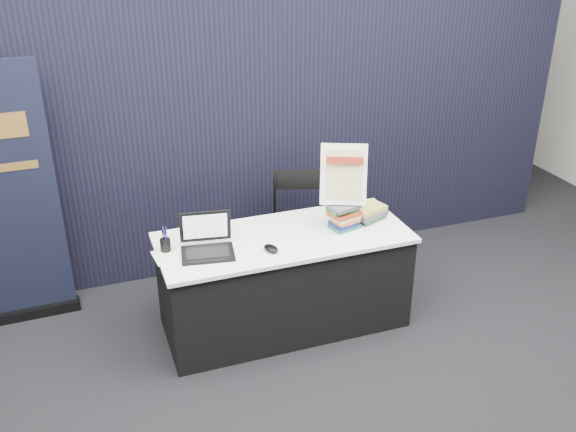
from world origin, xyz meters
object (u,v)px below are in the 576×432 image
(book_stack_tall, at_px, (344,216))
(book_stack_short, at_px, (368,212))
(laptop, at_px, (206,244))
(pullup_banner, at_px, (3,215))
(info_sign, at_px, (344,175))
(stacking_chair, at_px, (305,225))
(display_table, at_px, (284,281))

(book_stack_tall, distance_m, book_stack_short, 0.26)
(laptop, xyz_separation_m, pullup_banner, (-1.29, 0.80, 0.06))
(book_stack_short, distance_m, pullup_banner, 2.65)
(info_sign, distance_m, pullup_banner, 2.45)
(book_stack_tall, xyz_separation_m, book_stack_short, (0.24, 0.08, -0.04))
(book_stack_tall, bearing_deg, laptop, -179.11)
(book_stack_tall, height_order, stacking_chair, stacking_chair)
(book_stack_tall, bearing_deg, info_sign, 90.00)
(book_stack_tall, xyz_separation_m, pullup_banner, (-2.32, 0.78, 0.03))
(pullup_banner, bearing_deg, stacking_chair, -7.11)
(laptop, relative_size, stacking_chair, 0.41)
(book_stack_tall, distance_m, pullup_banner, 2.45)
(laptop, distance_m, book_stack_short, 1.27)
(book_stack_short, height_order, stacking_chair, stacking_chair)
(laptop, bearing_deg, book_stack_tall, 10.04)
(display_table, relative_size, laptop, 4.66)
(display_table, xyz_separation_m, book_stack_short, (0.69, 0.06, 0.42))
(display_table, bearing_deg, info_sign, 0.60)
(display_table, xyz_separation_m, info_sign, (0.45, 0.00, 0.78))
(laptop, relative_size, book_stack_short, 1.38)
(book_stack_tall, height_order, info_sign, info_sign)
(pullup_banner, relative_size, stacking_chair, 2.08)
(display_table, height_order, laptop, laptop)
(book_stack_short, bearing_deg, display_table, -175.32)
(book_stack_short, xyz_separation_m, stacking_chair, (-0.33, 0.47, -0.27))
(book_stack_tall, distance_m, info_sign, 0.31)
(book_stack_tall, xyz_separation_m, info_sign, (0.00, 0.03, 0.31))
(display_table, xyz_separation_m, book_stack_tall, (0.45, -0.03, 0.47))
(laptop, distance_m, info_sign, 1.08)
(laptop, bearing_deg, stacking_chair, 40.11)
(book_stack_tall, bearing_deg, stacking_chair, 98.85)
(display_table, distance_m, pullup_banner, 2.07)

